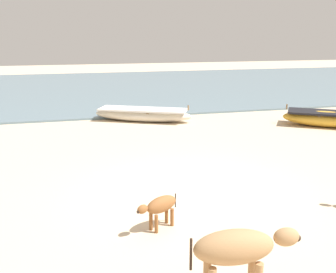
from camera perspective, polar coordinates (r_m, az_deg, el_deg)
The scene contains 6 objects.
ground at distance 8.93m, azimuth 3.38°, elevation -8.34°, with size 80.00×80.00×0.00m, color beige.
sea_water at distance 26.76m, azimuth -9.08°, elevation 6.94°, with size 60.00×20.00×0.08m, color slate.
fishing_boat_1 at distance 16.49m, azimuth 21.56°, elevation 2.44°, with size 3.29×2.74×0.78m.
fishing_boat_2 at distance 16.29m, azimuth -3.60°, elevation 3.19°, with size 4.10×2.75×0.72m.
cow_adult_tan at distance 5.53m, azimuth 9.94°, elevation -15.59°, with size 1.53×0.53×0.99m.
calf_far_brown at distance 7.32m, azimuth -1.13°, elevation -9.92°, with size 0.88×0.62×0.61m.
Camera 1 is at (-2.59, -7.82, 3.46)m, focal length 42.68 mm.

